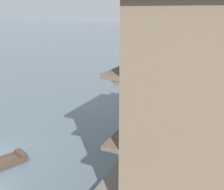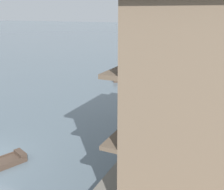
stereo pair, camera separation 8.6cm
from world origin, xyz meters
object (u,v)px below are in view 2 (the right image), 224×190
Objects in this scene: boat_moored_far at (157,57)px; boat_moored_nearest at (188,69)px; boat_moored_third at (204,50)px; house_waterfront_tall at (223,64)px; stone_bridge at (190,32)px; house_waterfront_nearest at (206,92)px; house_waterfront_second at (215,85)px; boat_moored_second at (133,80)px.

boat_moored_nearest is at bearing -50.40° from boat_moored_far.
house_waterfront_tall is (5.79, -36.23, 3.60)m from boat_moored_third.
house_waterfront_tall reaches higher than stone_bridge.
boat_moored_third is 50.80m from house_waterfront_nearest.
boat_moored_far is at bearing 111.88° from house_waterfront_second.
house_waterfront_nearest reaches higher than boat_moored_third.
stone_bridge is (-11.07, 62.21, -1.90)m from house_waterfront_nearest.
boat_moored_second is 11.72m from house_waterfront_tall.
house_waterfront_second is (10.01, -12.41, 3.60)m from boat_moored_second.
house_waterfront_tall is at bearing 90.41° from house_waterfront_nearest.
house_waterfront_second and house_waterfront_tall have the same top height.
house_waterfront_second is 0.96× the size of house_waterfront_tall.
house_waterfront_second is at bearing -82.45° from boat_moored_third.
boat_moored_nearest is 21.66m from boat_moored_third.
boat_moored_third is at bearing 64.00° from boat_moored_far.
boat_moored_nearest is 10.75m from boat_moored_second.
house_waterfront_second is (12.24, -30.48, 3.51)m from boat_moored_far.
house_waterfront_nearest is 1.22× the size of house_waterfront_tall.
boat_moored_nearest is at bearing 63.78° from boat_moored_second.
boat_moored_far reaches higher than boat_moored_second.
boat_moored_far reaches higher than boat_moored_nearest.
stone_bridge is (-10.97, 48.21, -0.60)m from house_waterfront_tall.
boat_moored_nearest is 0.56× the size of house_waterfront_tall.
house_waterfront_second reaches higher than stone_bridge.
boat_moored_second is 1.05× the size of boat_moored_far.
house_waterfront_tall is at bearing -70.16° from boat_moored_nearest.
house_waterfront_tall is (12.24, -23.01, 3.51)m from boat_moored_far.
house_waterfront_second reaches higher than boat_moored_third.
stone_bridge is (-10.97, 55.68, -0.60)m from house_waterfront_second.
boat_moored_far is 0.50× the size of house_waterfront_nearest.
boat_moored_third is at bearing 91.40° from boat_moored_nearest.
house_waterfront_tall reaches higher than boat_moored_far.
house_waterfront_second reaches higher than boat_moored_far.
boat_moored_nearest is 0.92× the size of boat_moored_far.
boat_moored_far is (-6.98, 8.43, 0.08)m from boat_moored_nearest.
boat_moored_third is at bearing 96.69° from house_waterfront_nearest.
boat_moored_third is 44.23m from house_waterfront_second.
stone_bridge reaches higher than boat_moored_third.
house_waterfront_nearest is at bearing -89.13° from house_waterfront_second.
boat_moored_second is 43.39m from stone_bridge.
boat_moored_second is at bearing 153.75° from house_waterfront_tall.
house_waterfront_second is (-0.10, 6.52, -1.30)m from house_waterfront_nearest.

